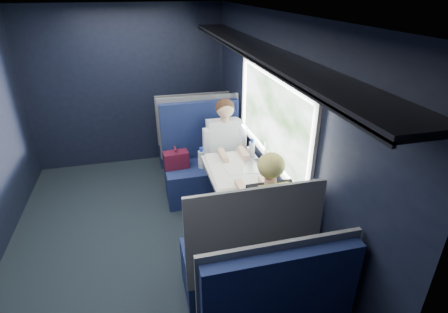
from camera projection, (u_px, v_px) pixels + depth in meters
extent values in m
cube|color=black|center=(143.00, 245.00, 3.74)|extent=(2.80, 4.20, 0.01)
cube|color=black|center=(276.00, 133.00, 3.55)|extent=(0.10, 4.20, 2.30)
cube|color=black|center=(129.00, 88.00, 5.10)|extent=(2.80, 0.10, 2.30)
cube|color=silver|center=(111.00, 7.00, 2.70)|extent=(2.80, 4.20, 0.10)
cube|color=beige|center=(273.00, 75.00, 3.27)|extent=(0.03, 1.84, 0.07)
cube|color=beige|center=(268.00, 156.00, 3.64)|extent=(0.03, 1.84, 0.07)
cube|color=beige|center=(312.00, 156.00, 2.68)|extent=(0.03, 0.07, 0.78)
cube|color=beige|center=(244.00, 94.00, 4.22)|extent=(0.03, 0.07, 0.78)
cube|color=black|center=(259.00, 50.00, 3.13)|extent=(0.36, 4.10, 0.04)
cube|color=black|center=(240.00, 53.00, 3.10)|extent=(0.02, 4.10, 0.03)
cube|color=red|center=(275.00, 59.00, 3.20)|extent=(0.01, 0.10, 0.12)
cylinder|color=#54565E|center=(222.00, 206.00, 3.77)|extent=(0.08, 0.08, 0.70)
cube|color=silver|center=(239.00, 175.00, 3.65)|extent=(0.62, 1.00, 0.04)
cube|color=#0D153B|center=(206.00, 181.00, 4.50)|extent=(1.00, 0.50, 0.45)
cube|color=#0D153B|center=(200.00, 130.00, 4.50)|extent=(1.00, 0.10, 0.75)
cube|color=#54565E|center=(199.00, 126.00, 4.53)|extent=(1.04, 0.03, 0.82)
cube|color=#54565E|center=(206.00, 161.00, 4.31)|extent=(0.06, 0.40, 0.20)
cube|color=#4E1024|center=(176.00, 160.00, 4.32)|extent=(0.31, 0.18, 0.21)
cylinder|color=#4E1024|center=(175.00, 149.00, 4.25)|extent=(0.04, 0.13, 0.03)
cylinder|color=silver|center=(201.00, 159.00, 4.32)|extent=(0.08, 0.08, 0.22)
cylinder|color=#193DC1|center=(201.00, 150.00, 4.26)|extent=(0.04, 0.04, 0.05)
cube|color=#0D153B|center=(240.00, 266.00, 3.15)|extent=(1.00, 0.50, 0.45)
cube|color=#0D153B|center=(253.00, 234.00, 2.62)|extent=(1.00, 0.10, 0.75)
cube|color=#54565E|center=(255.00, 236.00, 2.56)|extent=(1.04, 0.03, 0.82)
cube|color=#54565E|center=(239.00, 234.00, 3.05)|extent=(0.06, 0.40, 0.20)
cube|color=#0D153B|center=(192.00, 147.00, 5.46)|extent=(1.00, 0.40, 0.45)
cube|color=#0D153B|center=(193.00, 118.00, 5.00)|extent=(1.00, 0.10, 0.66)
cube|color=#54565E|center=(193.00, 118.00, 4.95)|extent=(1.04, 0.03, 0.72)
cube|color=#0D153B|center=(281.00, 296.00, 2.15)|extent=(1.00, 0.10, 0.66)
cube|color=#54565E|center=(278.00, 287.00, 2.19)|extent=(1.04, 0.03, 0.72)
cube|color=black|center=(227.00, 163.00, 4.30)|extent=(0.36, 0.44, 0.16)
cube|color=black|center=(231.00, 192.00, 4.26)|extent=(0.32, 0.12, 0.45)
cube|color=silver|center=(224.00, 139.00, 4.33)|extent=(0.40, 0.29, 0.53)
cylinder|color=#D8A88C|center=(225.00, 119.00, 4.17)|extent=(0.10, 0.10, 0.06)
sphere|color=#D8A88C|center=(225.00, 109.00, 4.09)|extent=(0.21, 0.21, 0.21)
sphere|color=#382114|center=(225.00, 107.00, 4.10)|extent=(0.22, 0.22, 0.22)
cube|color=silver|center=(207.00, 142.00, 4.25)|extent=(0.09, 0.12, 0.34)
cube|color=silver|center=(242.00, 139.00, 4.34)|extent=(0.09, 0.12, 0.34)
cube|color=black|center=(262.00, 225.00, 3.19)|extent=(0.36, 0.44, 0.16)
cube|color=black|center=(254.00, 238.00, 3.50)|extent=(0.32, 0.12, 0.45)
cube|color=black|center=(270.00, 213.00, 2.94)|extent=(0.40, 0.29, 0.53)
cylinder|color=#D8A88C|center=(270.00, 182.00, 2.85)|extent=(0.10, 0.10, 0.06)
sphere|color=#D8A88C|center=(271.00, 166.00, 2.81)|extent=(0.21, 0.21, 0.21)
sphere|color=tan|center=(271.00, 165.00, 2.79)|extent=(0.22, 0.22, 0.22)
cube|color=black|center=(244.00, 214.00, 2.92)|extent=(0.09, 0.12, 0.34)
cube|color=black|center=(292.00, 207.00, 3.02)|extent=(0.09, 0.12, 0.34)
cube|color=tan|center=(274.00, 205.00, 2.83)|extent=(0.26, 0.07, 0.36)
cube|color=white|center=(236.00, 168.00, 3.74)|extent=(0.59, 0.82, 0.01)
cube|color=silver|center=(255.00, 166.00, 3.76)|extent=(0.35, 0.40, 0.02)
cube|color=silver|center=(267.00, 154.00, 3.73)|extent=(0.13, 0.32, 0.23)
cube|color=black|center=(266.00, 154.00, 3.72)|extent=(0.10, 0.28, 0.19)
cylinder|color=silver|center=(252.00, 150.00, 3.94)|extent=(0.07, 0.07, 0.18)
cylinder|color=#193DC1|center=(252.00, 140.00, 3.89)|extent=(0.04, 0.04, 0.04)
cylinder|color=white|center=(250.00, 151.00, 4.01)|extent=(0.07, 0.07, 0.09)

